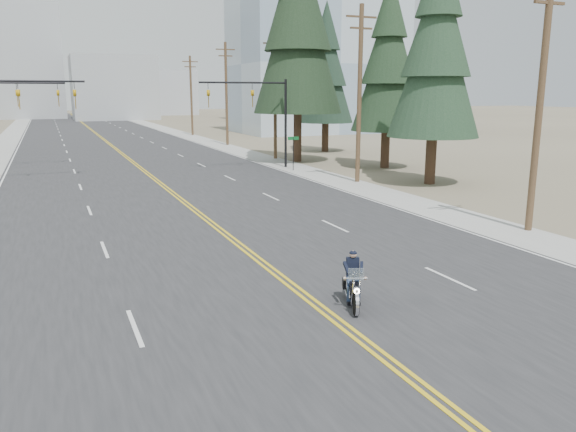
# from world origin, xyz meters

# --- Properties ---
(ground_plane) EXTENTS (400.00, 400.00, 0.00)m
(ground_plane) POSITION_xyz_m (0.00, 0.00, 0.00)
(ground_plane) COLOR #776D56
(ground_plane) RESTS_ON ground
(road) EXTENTS (20.00, 200.00, 0.01)m
(road) POSITION_xyz_m (0.00, 70.00, 0.01)
(road) COLOR #303033
(road) RESTS_ON ground
(sidewalk_left) EXTENTS (3.00, 200.00, 0.01)m
(sidewalk_left) POSITION_xyz_m (-11.50, 70.00, 0.01)
(sidewalk_left) COLOR #A5A5A0
(sidewalk_left) RESTS_ON ground
(sidewalk_right) EXTENTS (3.00, 200.00, 0.01)m
(sidewalk_right) POSITION_xyz_m (11.50, 70.00, 0.01)
(sidewalk_right) COLOR #A5A5A0
(sidewalk_right) RESTS_ON ground
(traffic_mast_left) EXTENTS (7.10, 0.26, 7.00)m
(traffic_mast_left) POSITION_xyz_m (-8.98, 32.00, 4.94)
(traffic_mast_left) COLOR black
(traffic_mast_left) RESTS_ON ground
(traffic_mast_right) EXTENTS (7.10, 0.26, 7.00)m
(traffic_mast_right) POSITION_xyz_m (8.98, 32.00, 4.94)
(traffic_mast_right) COLOR black
(traffic_mast_right) RESTS_ON ground
(traffic_mast_far) EXTENTS (6.10, 0.26, 7.00)m
(traffic_mast_far) POSITION_xyz_m (-9.31, 40.00, 4.87)
(traffic_mast_far) COLOR black
(traffic_mast_far) RESTS_ON ground
(street_sign) EXTENTS (0.90, 0.06, 2.62)m
(street_sign) POSITION_xyz_m (10.80, 30.00, 1.80)
(street_sign) COLOR black
(street_sign) RESTS_ON ground
(utility_pole_a) EXTENTS (2.20, 0.30, 11.00)m
(utility_pole_a) POSITION_xyz_m (12.50, 8.00, 5.73)
(utility_pole_a) COLOR brown
(utility_pole_a) RESTS_ON ground
(utility_pole_b) EXTENTS (2.20, 0.30, 11.50)m
(utility_pole_b) POSITION_xyz_m (12.50, 23.00, 5.98)
(utility_pole_b) COLOR brown
(utility_pole_b) RESTS_ON ground
(utility_pole_c) EXTENTS (2.20, 0.30, 11.00)m
(utility_pole_c) POSITION_xyz_m (12.50, 38.00, 5.73)
(utility_pole_c) COLOR brown
(utility_pole_c) RESTS_ON ground
(utility_pole_d) EXTENTS (2.20, 0.30, 11.50)m
(utility_pole_d) POSITION_xyz_m (12.50, 53.00, 5.98)
(utility_pole_d) COLOR brown
(utility_pole_d) RESTS_ON ground
(utility_pole_e) EXTENTS (2.20, 0.30, 11.00)m
(utility_pole_e) POSITION_xyz_m (12.50, 70.00, 5.73)
(utility_pole_e) COLOR brown
(utility_pole_e) RESTS_ON ground
(glass_building) EXTENTS (24.00, 16.00, 20.00)m
(glass_building) POSITION_xyz_m (32.00, 70.00, 10.00)
(glass_building) COLOR #9EB5CC
(glass_building) RESTS_ON ground
(haze_bldg_b) EXTENTS (18.00, 14.00, 14.00)m
(haze_bldg_b) POSITION_xyz_m (8.00, 125.00, 7.00)
(haze_bldg_b) COLOR #ADB2B7
(haze_bldg_b) RESTS_ON ground
(haze_bldg_c) EXTENTS (16.00, 12.00, 18.00)m
(haze_bldg_c) POSITION_xyz_m (40.00, 110.00, 9.00)
(haze_bldg_c) COLOR #B7BCC6
(haze_bldg_c) RESTS_ON ground
(haze_bldg_d) EXTENTS (20.00, 15.00, 26.00)m
(haze_bldg_d) POSITION_xyz_m (-12.00, 140.00, 13.00)
(haze_bldg_d) COLOR #ADB2B7
(haze_bldg_d) RESTS_ON ground
(haze_bldg_e) EXTENTS (14.00, 14.00, 12.00)m
(haze_bldg_e) POSITION_xyz_m (25.00, 150.00, 6.00)
(haze_bldg_e) COLOR #B7BCC6
(haze_bldg_e) RESTS_ON ground
(motorcyclist) EXTENTS (1.57, 2.16, 1.55)m
(motorcyclist) POSITION_xyz_m (0.95, 3.19, 0.78)
(motorcyclist) COLOR black
(motorcyclist) RESTS_ON ground
(conifer_near) EXTENTS (5.89, 5.89, 15.59)m
(conifer_near) POSITION_xyz_m (16.56, 20.44, 8.95)
(conifer_near) COLOR #382619
(conifer_near) RESTS_ON ground
(conifer_mid) EXTENTS (5.59, 5.59, 14.90)m
(conifer_mid) POSITION_xyz_m (18.29, 28.65, 8.55)
(conifer_mid) COLOR #382619
(conifer_mid) RESTS_ON ground
(conifer_tall) EXTENTS (7.61, 7.61, 21.15)m
(conifer_tall) POSITION_xyz_m (13.50, 35.25, 12.14)
(conifer_tall) COLOR #382619
(conifer_tall) RESTS_ON ground
(conifer_far) EXTENTS (5.55, 5.55, 14.87)m
(conifer_far) POSITION_xyz_m (19.65, 42.05, 8.53)
(conifer_far) COLOR #382619
(conifer_far) RESTS_ON ground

